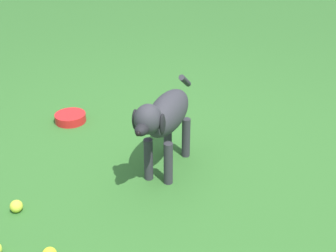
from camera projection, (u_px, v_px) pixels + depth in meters
The scene contains 4 objects.
ground at pixel (151, 167), 2.68m from camera, with size 14.00×14.00×0.00m, color #2D6026.
dog at pixel (165, 117), 2.47m from camera, with size 0.79×0.24×0.54m.
tennis_ball_0 at pixel (16, 206), 2.29m from camera, with size 0.07×0.07×0.07m, color #C3D137.
water_bowl at pixel (70, 118), 3.18m from camera, with size 0.22×0.22×0.06m, color red.
Camera 1 is at (1.96, 1.10, 1.48)m, focal length 47.57 mm.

